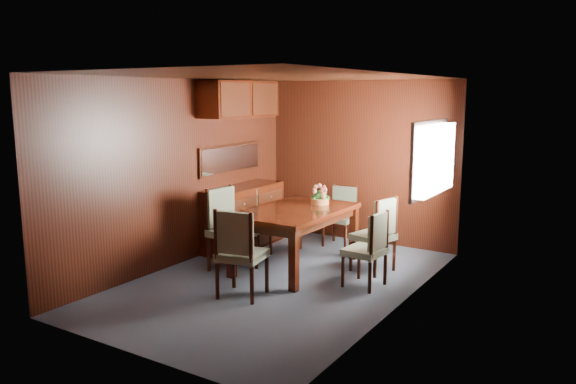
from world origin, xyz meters
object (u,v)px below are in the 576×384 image
Objects in this scene: chair_left_near at (227,224)px; flower_centerpiece at (320,195)px; chair_right_near at (370,245)px; dining_table at (296,217)px; chair_head at (239,249)px; sideboard at (244,217)px.

chair_left_near is 4.10× the size of flower_centerpiece.
chair_right_near is at bearing 104.95° from chair_left_near.
dining_table is at bearing 85.78° from chair_right_near.
chair_right_near is 3.48× the size of flower_centerpiece.
flower_centerpiece is at bearing 62.98° from chair_right_near.
dining_table is 1.57× the size of chair_left_near.
chair_left_near is 1.84m from chair_right_near.
chair_right_near is at bearing 35.00° from chair_head.
sideboard is 1.40× the size of chair_head.
dining_table is 0.87m from chair_left_near.
dining_table is 1.26m from chair_head.
flower_centerpiece is (0.81, 0.95, 0.31)m from chair_left_near.
chair_head is at bearing 49.56° from chair_left_near.
chair_left_near is (0.44, -0.93, 0.14)m from sideboard.
chair_head is at bearing -54.91° from sideboard.
chair_right_near is at bearing -32.05° from flower_centerpiece.
sideboard is 1.56× the size of chair_right_near.
chair_head is (-1.06, -1.08, 0.06)m from chair_right_near.
chair_head is 3.90× the size of flower_centerpiece.
chair_head reaches higher than sideboard.
dining_table is at bearing 130.08° from chair_left_near.
flower_centerpiece reaches higher than sideboard.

